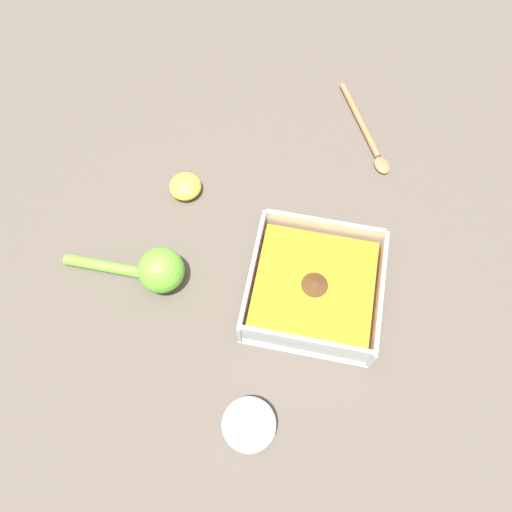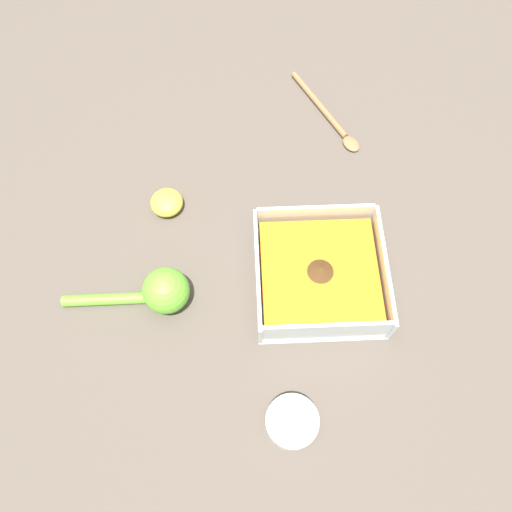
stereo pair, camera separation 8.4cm
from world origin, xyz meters
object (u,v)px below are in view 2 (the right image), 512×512
spice_bowl (292,422)px  wooden_spoon (328,115)px  lemon_squeezer (160,291)px  square_dish (319,274)px  lemon_half (167,203)px

spice_bowl → wooden_spoon: bearing=168.9°
lemon_squeezer → spice_bowl: bearing=-46.3°
spice_bowl → lemon_squeezer: size_ratio=0.37×
square_dish → wooden_spoon: bearing=171.3°
square_dish → spice_bowl: (0.23, -0.06, -0.01)m
spice_bowl → wooden_spoon: (-0.59, 0.12, -0.01)m
square_dish → lemon_squeezer: bearing=-84.7°
spice_bowl → lemon_squeezer: bearing=-136.1°
spice_bowl → lemon_squeezer: lemon_squeezer is taller
spice_bowl → wooden_spoon: spice_bowl is taller
square_dish → lemon_squeezer: (0.02, -0.26, 0.01)m
spice_bowl → lemon_squeezer: (-0.21, -0.20, 0.02)m
spice_bowl → lemon_squeezer: 0.29m
square_dish → lemon_squeezer: size_ratio=0.98×
square_dish → lemon_half: (-0.16, -0.26, -0.01)m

